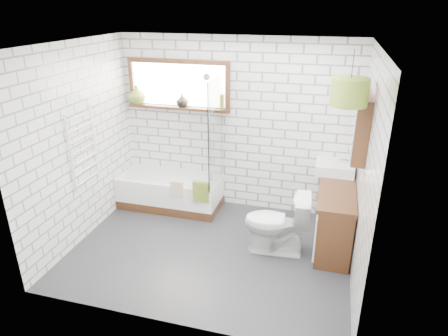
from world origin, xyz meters
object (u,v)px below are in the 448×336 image
(bathtub, at_px, (170,191))
(basin, at_px, (335,168))
(vanity, at_px, (335,215))
(pendant, at_px, (350,92))
(toilet, at_px, (276,223))

(bathtub, distance_m, basin, 2.44)
(vanity, distance_m, basin, 0.66)
(pendant, bearing_deg, bathtub, 156.95)
(vanity, distance_m, pendant, 1.83)
(toilet, bearing_deg, bathtub, -118.09)
(vanity, relative_size, toilet, 1.71)
(toilet, bearing_deg, basin, 140.68)
(basin, xyz_separation_m, pendant, (0.03, -1.12, 1.25))
(bathtub, relative_size, vanity, 1.11)
(bathtub, height_order, vanity, vanity)
(vanity, xyz_separation_m, toilet, (-0.69, -0.42, 0.01))
(vanity, relative_size, pendant, 3.75)
(pendant, bearing_deg, toilet, 160.17)
(vanity, xyz_separation_m, pendant, (-0.03, -0.66, 1.71))
(bathtub, relative_size, basin, 3.03)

